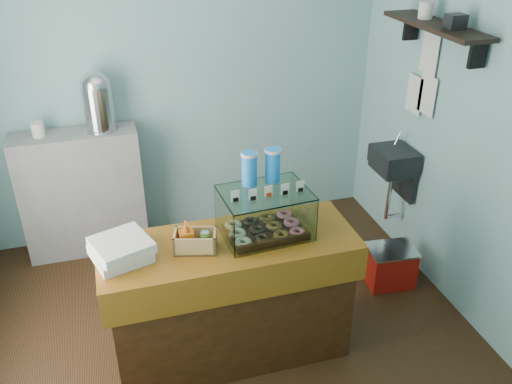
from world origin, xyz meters
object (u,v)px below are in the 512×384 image
object	(u,v)px
display_case	(264,207)
coffee_urn	(98,100)
counter	(231,298)
red_cooler	(390,266)

from	to	relation	value
display_case	coffee_urn	bearing A→B (deg)	117.11
counter	red_cooler	xyz separation A→B (m)	(1.40, 0.37, -0.29)
coffee_urn	red_cooler	xyz separation A→B (m)	(2.07, -1.21, -1.19)
counter	display_case	size ratio (longest dim) A/B	2.82
coffee_urn	red_cooler	world-z (taller)	coffee_urn
counter	red_cooler	size ratio (longest dim) A/B	4.04
display_case	coffee_urn	distance (m)	1.79
display_case	red_cooler	world-z (taller)	display_case
display_case	red_cooler	size ratio (longest dim) A/B	1.43
counter	coffee_urn	xyz separation A→B (m)	(-0.67, 1.58, 0.90)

